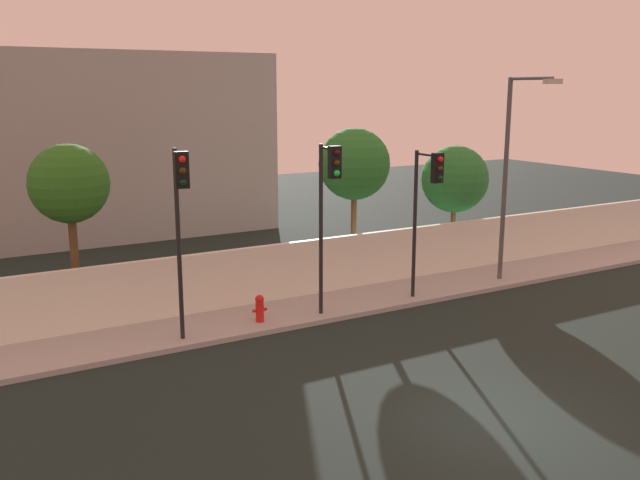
% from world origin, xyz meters
% --- Properties ---
extents(ground_plane, '(80.00, 80.00, 0.00)m').
position_xyz_m(ground_plane, '(0.00, 0.00, 0.00)').
color(ground_plane, black).
extents(sidewalk, '(36.00, 2.40, 0.15)m').
position_xyz_m(sidewalk, '(0.00, 8.20, 0.07)').
color(sidewalk, '#A3A3A3').
rests_on(sidewalk, ground).
extents(perimeter_wall, '(36.00, 0.18, 1.80)m').
position_xyz_m(perimeter_wall, '(0.00, 9.49, 1.05)').
color(perimeter_wall, white).
rests_on(perimeter_wall, sidewalk).
extents(traffic_light_left, '(0.34, 1.31, 4.73)m').
position_xyz_m(traffic_light_left, '(3.71, 6.98, 3.60)').
color(traffic_light_left, black).
rests_on(traffic_light_left, sidewalk).
extents(traffic_light_center, '(0.42, 1.30, 5.13)m').
position_xyz_m(traffic_light_center, '(-4.14, 7.00, 3.86)').
color(traffic_light_center, black).
rests_on(traffic_light_center, sidewalk).
extents(traffic_light_right, '(0.35, 1.09, 5.06)m').
position_xyz_m(traffic_light_right, '(0.25, 7.11, 3.81)').
color(traffic_light_right, black).
rests_on(traffic_light_right, sidewalk).
extents(street_lamp_curbside, '(0.62, 2.19, 6.97)m').
position_xyz_m(street_lamp_curbside, '(7.70, 7.46, 4.29)').
color(street_lamp_curbside, '#4C4C51').
rests_on(street_lamp_curbside, sidewalk).
extents(fire_hydrant, '(0.44, 0.26, 0.80)m').
position_xyz_m(fire_hydrant, '(-1.65, 7.75, 0.58)').
color(fire_hydrant, red).
rests_on(fire_hydrant, sidewalk).
extents(roadside_tree_leftmost, '(2.27, 2.27, 5.25)m').
position_xyz_m(roadside_tree_leftmost, '(-6.09, 10.87, 4.07)').
color(roadside_tree_leftmost, brown).
rests_on(roadside_tree_leftmost, ground).
extents(roadside_tree_midleft, '(2.53, 2.53, 5.42)m').
position_xyz_m(roadside_tree_midleft, '(3.55, 10.87, 4.13)').
color(roadside_tree_midleft, brown).
rests_on(roadside_tree_midleft, ground).
extents(roadside_tree_midright, '(2.60, 2.60, 4.62)m').
position_xyz_m(roadside_tree_midright, '(8.19, 10.87, 3.31)').
color(roadside_tree_midright, brown).
rests_on(roadside_tree_midright, ground).
extents(low_building_distant, '(14.87, 6.00, 8.35)m').
position_xyz_m(low_building_distant, '(-2.10, 23.49, 4.18)').
color(low_building_distant, '#9C9C9C').
rests_on(low_building_distant, ground).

